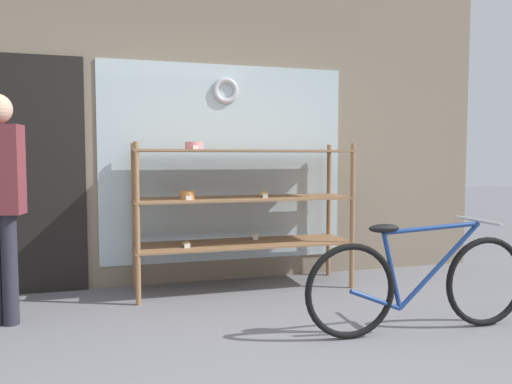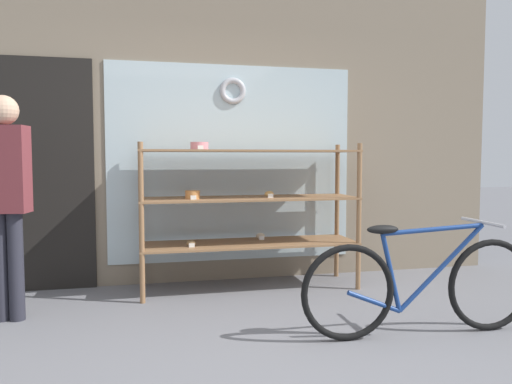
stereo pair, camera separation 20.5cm
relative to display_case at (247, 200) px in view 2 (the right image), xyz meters
The scene contains 5 objects.
ground_plane 2.01m from the display_case, 98.28° to the right, with size 30.00×30.00×0.00m, color slate.
storefront_facade 0.83m from the display_case, 126.17° to the left, with size 6.00×0.13×3.00m.
display_case is the anchor object (origin of this frame).
bicycle 1.77m from the display_case, 58.75° to the right, with size 1.69×0.46×0.78m.
pedestrian 1.97m from the display_case, 165.78° to the right, with size 0.35×0.23×1.66m.
Camera 2 is at (-0.68, -2.62, 1.21)m, focal length 35.00 mm.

